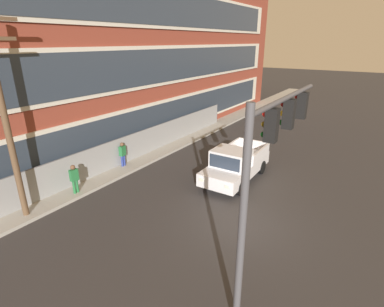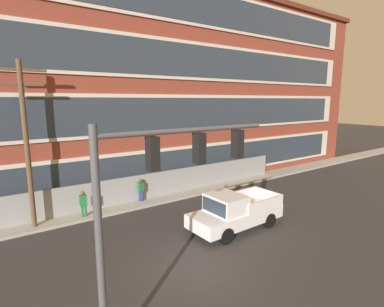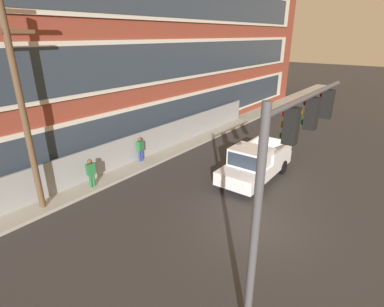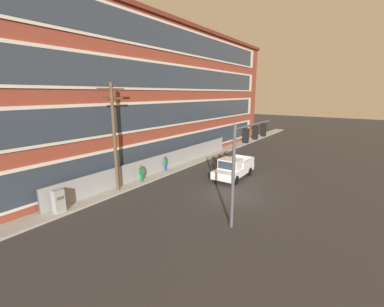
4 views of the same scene
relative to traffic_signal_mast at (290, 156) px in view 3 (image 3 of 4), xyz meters
The scene contains 9 objects.
ground_plane 5.76m from the traffic_signal_mast, 35.43° to the left, with size 160.00×160.00×0.00m, color #333030.
sidewalk_building_side 11.82m from the traffic_signal_mast, 74.93° to the left, with size 80.00×1.80×0.16m, color #9E9B93.
brick_mill_building 17.81m from the traffic_signal_mast, 79.75° to the left, with size 53.90×12.19×15.44m.
chain_link_fence 12.38m from the traffic_signal_mast, 67.11° to the left, with size 24.90×0.06×1.90m.
traffic_signal_mast is the anchor object (origin of this frame).
pickup_truck_white 8.62m from the traffic_signal_mast, 31.33° to the left, with size 5.36×2.27×2.03m.
utility_pole_near_corner 10.44m from the traffic_signal_mast, 100.92° to the left, with size 2.43×0.26×8.76m.
pedestrian_near_cabinet 12.07m from the traffic_signal_mast, 67.29° to the left, with size 0.42×0.28×1.69m.
pedestrian_by_fence 10.74m from the traffic_signal_mast, 86.74° to the left, with size 0.42×0.28×1.69m.
Camera 3 is at (-9.95, -4.37, 7.45)m, focal length 28.00 mm.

